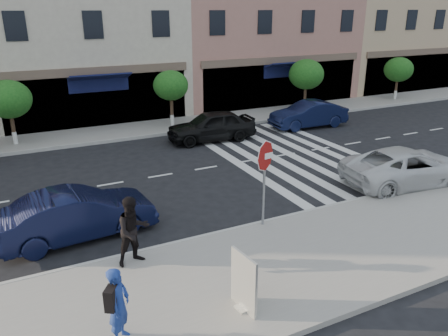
% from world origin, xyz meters
% --- Properties ---
extents(ground, '(120.00, 120.00, 0.00)m').
position_xyz_m(ground, '(0.00, 0.00, 0.00)').
color(ground, black).
rests_on(ground, ground).
extents(sidewalk_near, '(60.00, 4.50, 0.15)m').
position_xyz_m(sidewalk_near, '(0.00, -3.75, 0.07)').
color(sidewalk_near, gray).
rests_on(sidewalk_near, ground).
extents(sidewalk_far, '(60.00, 3.00, 0.15)m').
position_xyz_m(sidewalk_far, '(0.00, 11.00, 0.07)').
color(sidewalk_far, gray).
rests_on(sidewalk_far, ground).
extents(building_centre, '(11.00, 9.00, 11.00)m').
position_xyz_m(building_centre, '(-0.50, 17.00, 5.50)').
color(building_centre, beige).
rests_on(building_centre, ground).
extents(building_east_mid, '(13.00, 9.00, 13.00)m').
position_xyz_m(building_east_mid, '(11.50, 17.00, 6.50)').
color(building_east_mid, '#AC7466').
rests_on(building_east_mid, ground).
extents(building_east_far, '(12.00, 9.00, 12.00)m').
position_xyz_m(building_east_far, '(24.00, 17.00, 6.00)').
color(building_east_far, tan).
rests_on(building_east_far, ground).
extents(street_tree_wb, '(2.10, 2.10, 3.06)m').
position_xyz_m(street_tree_wb, '(-5.00, 10.80, 2.31)').
color(street_tree_wb, '#473323').
rests_on(street_tree_wb, sidewalk_far).
extents(street_tree_c, '(1.90, 1.90, 3.04)m').
position_xyz_m(street_tree_c, '(3.00, 10.80, 2.36)').
color(street_tree_c, '#473323').
rests_on(street_tree_c, sidewalk_far).
extents(street_tree_ea, '(2.20, 2.20, 3.19)m').
position_xyz_m(street_tree_ea, '(12.00, 10.80, 2.39)').
color(street_tree_ea, '#473323').
rests_on(street_tree_ea, sidewalk_far).
extents(street_tree_eb, '(2.00, 2.00, 2.94)m').
position_xyz_m(street_tree_eb, '(20.00, 10.80, 2.22)').
color(street_tree_eb, '#473323').
rests_on(street_tree_eb, sidewalk_far).
extents(stop_sign, '(0.93, 0.18, 2.66)m').
position_xyz_m(stop_sign, '(1.35, -1.67, 2.07)').
color(stop_sign, gray).
rests_on(stop_sign, sidewalk_near).
extents(photographer, '(0.65, 0.70, 1.61)m').
position_xyz_m(photographer, '(-3.69, -4.62, 0.96)').
color(photographer, navy).
rests_on(photographer, sidewalk_near).
extents(walker, '(0.99, 0.83, 1.81)m').
position_xyz_m(walker, '(-2.68, -2.00, 1.06)').
color(walker, black).
rests_on(walker, sidewalk_near).
extents(poster_board, '(0.34, 0.88, 1.35)m').
position_xyz_m(poster_board, '(-1.08, -4.87, 0.80)').
color(poster_board, beige).
rests_on(poster_board, sidewalk_near).
extents(car_near_mid, '(4.50, 1.87, 1.45)m').
position_xyz_m(car_near_mid, '(-3.71, 0.30, 0.72)').
color(car_near_mid, black).
rests_on(car_near_mid, ground).
extents(car_near_right, '(5.29, 2.94, 1.40)m').
position_xyz_m(car_near_right, '(8.10, -1.00, 0.70)').
color(car_near_right, silver).
rests_on(car_near_right, ground).
extents(car_far_mid, '(4.55, 2.06, 1.52)m').
position_xyz_m(car_far_mid, '(3.93, 7.60, 0.76)').
color(car_far_mid, black).
rests_on(car_far_mid, ground).
extents(car_far_right, '(4.47, 1.79, 1.44)m').
position_xyz_m(car_far_right, '(9.91, 7.60, 0.72)').
color(car_far_right, black).
rests_on(car_far_right, ground).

